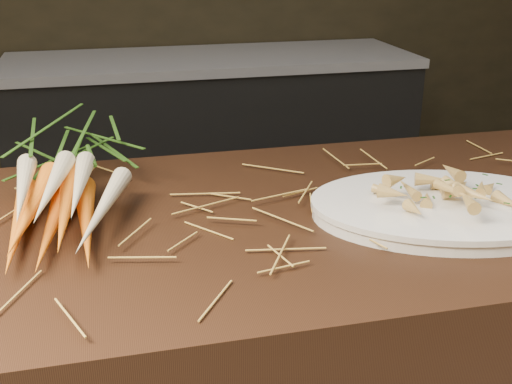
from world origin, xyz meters
TOP-DOWN VIEW (x-y plane):
  - back_counter at (0.30, 2.18)m, footprint 1.82×0.62m
  - straw_bedding at (0.00, 0.30)m, footprint 1.40×0.60m
  - root_veg_bunch at (-0.26, 0.45)m, footprint 0.22×0.59m
  - serving_platter at (0.37, 0.22)m, footprint 0.51×0.40m
  - roasted_veg_heap at (0.37, 0.22)m, footprint 0.25×0.21m

SIDE VIEW (x-z plane):
  - back_counter at x=0.30m, z-range 0.00..0.84m
  - straw_bedding at x=0.00m, z-range 0.90..0.92m
  - serving_platter at x=0.37m, z-range 0.90..0.92m
  - roasted_veg_heap at x=0.37m, z-range 0.92..0.97m
  - root_veg_bunch at x=-0.26m, z-range 0.90..1.01m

